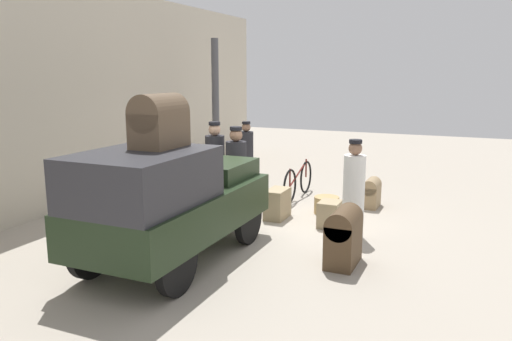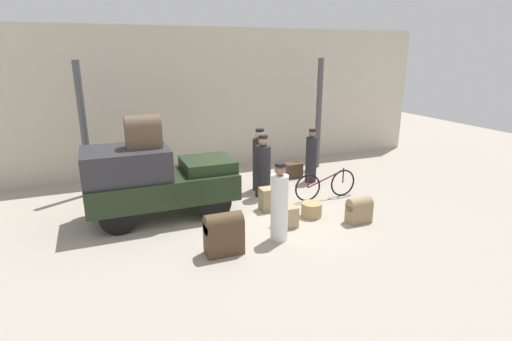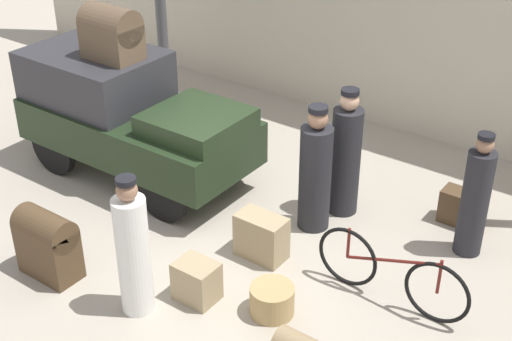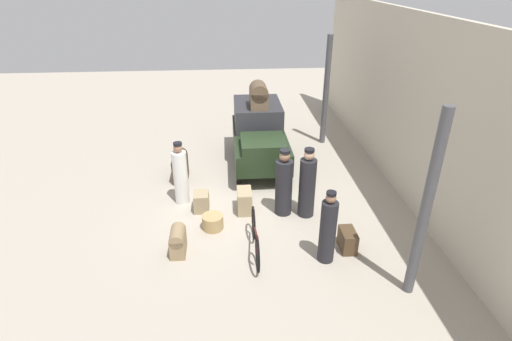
% 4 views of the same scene
% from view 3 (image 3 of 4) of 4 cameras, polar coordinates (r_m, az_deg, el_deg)
% --- Properties ---
extents(ground_plane, '(30.00, 30.00, 0.00)m').
position_cam_3_polar(ground_plane, '(9.02, -1.78, -5.39)').
color(ground_plane, '#A89E8E').
extents(truck, '(3.39, 1.52, 1.72)m').
position_cam_3_polar(truck, '(10.17, -10.22, 4.58)').
color(truck, black).
rests_on(truck, ground).
extents(bicycle, '(1.81, 0.04, 0.79)m').
position_cam_3_polar(bicycle, '(7.95, 10.73, -8.10)').
color(bicycle, black).
rests_on(bicycle, ground).
extents(wicker_basket, '(0.49, 0.49, 0.33)m').
position_cam_3_polar(wicker_basket, '(7.80, 1.29, -10.33)').
color(wicker_basket, tan).
rests_on(wicker_basket, ground).
extents(porter_with_bicycle, '(0.39, 0.39, 1.75)m').
position_cam_3_polar(porter_with_bicycle, '(9.21, 7.18, 1.04)').
color(porter_with_bicycle, '#232328').
rests_on(porter_with_bicycle, ground).
extents(conductor_in_dark_uniform, '(0.36, 0.36, 1.65)m').
position_cam_3_polar(conductor_in_dark_uniform, '(7.60, -9.80, -6.41)').
color(conductor_in_dark_uniform, white).
rests_on(conductor_in_dark_uniform, ground).
extents(porter_lifting_near_truck, '(0.33, 0.33, 1.60)m').
position_cam_3_polar(porter_lifting_near_truck, '(8.77, 17.12, -2.24)').
color(porter_lifting_near_truck, '#232328').
rests_on(porter_lifting_near_truck, ground).
extents(porter_carrying_trunk, '(0.41, 0.41, 1.68)m').
position_cam_3_polar(porter_carrying_trunk, '(8.87, 4.76, -0.27)').
color(porter_carrying_trunk, '#232328').
rests_on(porter_carrying_trunk, ground).
extents(suitcase_tan_flat, '(0.60, 0.35, 0.56)m').
position_cam_3_polar(suitcase_tan_flat, '(8.54, 0.43, -5.32)').
color(suitcase_tan_flat, '#9E8966').
rests_on(suitcase_tan_flat, ground).
extents(trunk_large_brown, '(0.73, 0.40, 0.84)m').
position_cam_3_polar(trunk_large_brown, '(8.51, -16.36, -5.54)').
color(trunk_large_brown, '#4C3823').
rests_on(trunk_large_brown, ground).
extents(suitcase_small_leather, '(0.54, 0.30, 0.45)m').
position_cam_3_polar(suitcase_small_leather, '(9.54, 16.14, -2.89)').
color(suitcase_small_leather, '#4C3823').
rests_on(suitcase_small_leather, ground).
extents(trunk_wicker_pale, '(0.46, 0.36, 0.47)m').
position_cam_3_polar(trunk_wicker_pale, '(7.97, -4.77, -8.81)').
color(trunk_wicker_pale, '#9E8966').
rests_on(trunk_wicker_pale, ground).
extents(trunk_on_truck_roof, '(0.76, 0.51, 0.73)m').
position_cam_3_polar(trunk_on_truck_roof, '(9.87, -11.51, 10.75)').
color(trunk_on_truck_roof, brown).
rests_on(trunk_on_truck_roof, truck).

